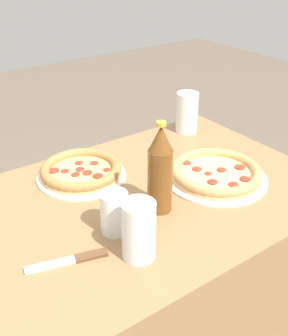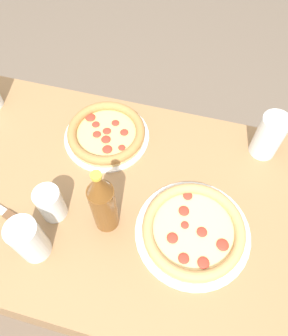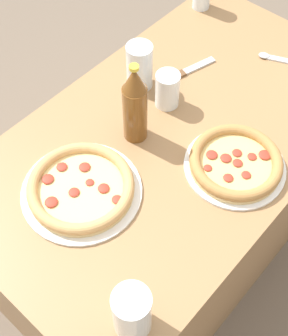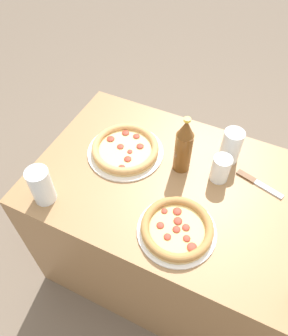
# 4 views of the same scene
# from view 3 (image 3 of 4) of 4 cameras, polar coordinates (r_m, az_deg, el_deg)

# --- Properties ---
(ground_plane) EXTENTS (8.00, 8.00, 0.00)m
(ground_plane) POSITION_cam_3_polar(r_m,az_deg,el_deg) (1.97, 2.89, -9.27)
(ground_plane) COLOR #6B5B4C
(table) EXTENTS (1.28, 0.73, 0.74)m
(table) POSITION_cam_3_polar(r_m,az_deg,el_deg) (1.65, 3.41, -3.64)
(table) COLOR #997047
(table) RESTS_ON ground_plane
(pizza_margherita) EXTENTS (0.32, 0.32, 0.04)m
(pizza_margherita) POSITION_cam_3_polar(r_m,az_deg,el_deg) (1.21, -7.69, -2.41)
(pizza_margherita) COLOR silver
(pizza_margherita) RESTS_ON table
(pizza_pepperoni) EXTENTS (0.27, 0.27, 0.04)m
(pizza_pepperoni) POSITION_cam_3_polar(r_m,az_deg,el_deg) (1.27, 11.02, 0.54)
(pizza_pepperoni) COLOR white
(pizza_pepperoni) RESTS_ON table
(glass_iced_tea) EXTENTS (0.07, 0.07, 0.11)m
(glass_iced_tea) POSITION_cam_3_polar(r_m,az_deg,el_deg) (1.38, 2.86, 9.35)
(glass_iced_tea) COLOR white
(glass_iced_tea) RESTS_ON table
(glass_mango_juice) EXTENTS (0.08, 0.08, 0.15)m
(glass_mango_juice) POSITION_cam_3_polar(r_m,az_deg,el_deg) (1.01, -1.47, -17.30)
(glass_mango_juice) COLOR white
(glass_mango_juice) RESTS_ON table
(glass_cola) EXTENTS (0.08, 0.08, 0.15)m
(glass_cola) POSITION_cam_3_polar(r_m,az_deg,el_deg) (1.42, -0.55, 12.03)
(glass_cola) COLOR white
(glass_cola) RESTS_ON table
(beer_bottle) EXTENTS (0.07, 0.07, 0.26)m
(beer_bottle) POSITION_cam_3_polar(r_m,az_deg,el_deg) (1.24, -1.12, 7.71)
(beer_bottle) COLOR brown
(beer_bottle) RESTS_ON table
(knife) EXTENTS (0.19, 0.07, 0.01)m
(knife) POSITION_cam_3_polar(r_m,az_deg,el_deg) (1.51, 5.23, 11.67)
(knife) COLOR brown
(knife) RESTS_ON table
(spoon) EXTENTS (0.09, 0.16, 0.01)m
(spoon) POSITION_cam_3_polar(r_m,az_deg,el_deg) (1.60, 16.03, 12.67)
(spoon) COLOR silver
(spoon) RESTS_ON table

